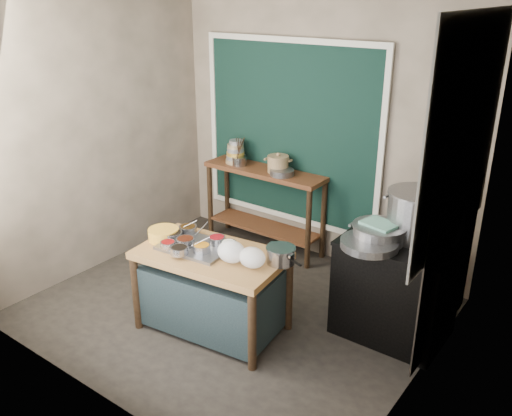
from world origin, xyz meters
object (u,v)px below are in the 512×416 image
Objects in this scene: prep_table at (212,291)px; steamer at (379,233)px; saucepan at (281,255)px; utensil_cup at (239,161)px; stock_pot at (416,215)px; back_counter at (264,209)px; condiment_tray at (196,246)px; stove_block at (395,289)px; yellow_basin at (164,234)px; ceramic_crock at (278,165)px.

prep_table is 2.76× the size of steamer.
utensil_cup is (-1.49, 1.36, 0.18)m from saucepan.
stock_pot is at bearing 51.44° from steamer.
utensil_cup reaches higher than prep_table.
steamer reaches higher than back_counter.
utensil_cup is at bearing 115.64° from condiment_tray.
back_counter is 0.61m from utensil_cup.
back_counter reaches higher than condiment_tray.
prep_table is 1.57m from stove_block.
back_counter is at bearing 163.62° from stock_pot.
stove_block is 0.56m from steamer.
stove_block is 2.39m from utensil_cup.
prep_table is at bearing -145.68° from stove_block.
prep_table is 1.85m from stock_pot.
prep_table is 2.42× the size of stock_pot.
condiment_tray is 2.21× the size of yellow_basin.
condiment_tray reaches higher than prep_table.
yellow_basin is (-0.34, -0.05, 0.04)m from condiment_tray.
yellow_basin is 2.18m from stock_pot.
utensil_cup is 2.21m from steamer.
condiment_tray is at bearing 176.26° from prep_table.
steamer is at bearing 26.99° from yellow_basin.
stock_pot is (1.36, 1.04, 0.71)m from prep_table.
utensil_cup is 0.37× the size of steamer.
saucepan is at bearing -42.48° from utensil_cup.
stock_pot is 1.14× the size of steamer.
back_counter is 1.87m from saucepan.
back_counter is at bearing 93.41° from yellow_basin.
ceramic_crock reaches higher than condiment_tray.
back_counter is 5.36× the size of yellow_basin.
stock_pot is (1.96, -0.58, 0.61)m from back_counter.
stove_block is 1.07m from saucepan.
prep_table is 0.66m from yellow_basin.
prep_table is at bearing 3.18° from condiment_tray.
utensil_cup reaches higher than steamer.
prep_table is 1.92m from utensil_cup.
ceramic_crock is at bearing 162.08° from stock_pot.
back_counter is (-0.60, 1.62, 0.10)m from prep_table.
saucepan is 1.49× the size of utensil_cup.
stock_pot is (1.78, -0.57, 0.05)m from ceramic_crock.
back_counter reaches higher than saucepan.
condiment_tray is at bearing -148.80° from steamer.
steamer is (1.31, 0.79, 0.19)m from condiment_tray.
back_counter is 2.04m from stove_block.
condiment_tray is 0.35m from yellow_basin.
steamer is at bearing -27.92° from ceramic_crock.
stove_block reaches higher than condiment_tray.
ceramic_crock reaches higher than prep_table.
ceramic_crock is (0.49, 0.05, 0.03)m from utensil_cup.
back_counter is at bearing 148.23° from saucepan.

